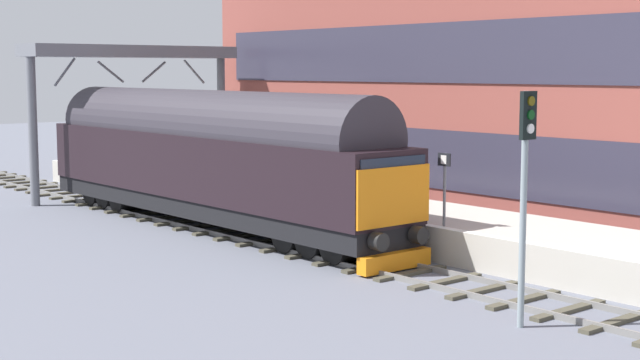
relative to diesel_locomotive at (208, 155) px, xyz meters
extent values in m
plane|color=slate|center=(0.00, -5.90, -2.48)|extent=(140.00, 140.00, 0.00)
cube|color=slate|center=(-0.72, -5.90, -2.41)|extent=(0.07, 60.00, 0.15)
cube|color=slate|center=(0.72, -5.90, -2.41)|extent=(0.07, 60.00, 0.15)
cube|color=#494537|center=(0.00, -15.70, -2.44)|extent=(2.50, 0.26, 0.09)
cube|color=#494537|center=(0.00, -14.47, -2.44)|extent=(2.50, 0.26, 0.09)
cube|color=#494537|center=(0.00, -13.25, -2.44)|extent=(2.50, 0.26, 0.09)
cube|color=#494537|center=(0.00, -12.02, -2.44)|extent=(2.50, 0.26, 0.09)
cube|color=#494537|center=(0.00, -10.80, -2.44)|extent=(2.50, 0.26, 0.09)
cube|color=#494537|center=(0.00, -9.57, -2.44)|extent=(2.50, 0.26, 0.09)
cube|color=#494537|center=(0.00, -8.35, -2.44)|extent=(2.50, 0.26, 0.09)
cube|color=#494537|center=(0.00, -7.13, -2.44)|extent=(2.50, 0.26, 0.09)
cube|color=#494537|center=(0.00, -5.90, -2.44)|extent=(2.50, 0.26, 0.09)
cube|color=#494537|center=(0.00, -4.68, -2.44)|extent=(2.50, 0.26, 0.09)
cube|color=#494537|center=(0.00, -3.45, -2.44)|extent=(2.50, 0.26, 0.09)
cube|color=#494537|center=(0.00, -2.23, -2.44)|extent=(2.50, 0.26, 0.09)
cube|color=#494537|center=(0.00, -1.00, -2.44)|extent=(2.50, 0.26, 0.09)
cube|color=#494537|center=(0.00, 0.22, -2.44)|extent=(2.50, 0.26, 0.09)
cube|color=#494537|center=(0.00, 1.45, -2.44)|extent=(2.50, 0.26, 0.09)
cube|color=#494537|center=(0.00, 2.67, -2.44)|extent=(2.50, 0.26, 0.09)
cube|color=#494537|center=(0.00, 3.89, -2.44)|extent=(2.50, 0.26, 0.09)
cube|color=#494537|center=(0.00, 5.12, -2.44)|extent=(2.50, 0.26, 0.09)
cube|color=#494537|center=(0.00, 6.34, -2.44)|extent=(2.50, 0.26, 0.09)
cube|color=#494537|center=(0.00, 7.57, -2.44)|extent=(2.50, 0.26, 0.09)
cube|color=#494537|center=(0.00, 8.79, -2.44)|extent=(2.50, 0.26, 0.09)
cube|color=#494537|center=(0.00, 10.02, -2.44)|extent=(2.50, 0.26, 0.09)
cube|color=#494537|center=(0.00, 11.24, -2.44)|extent=(2.50, 0.26, 0.09)
cube|color=#494537|center=(0.00, 12.47, -2.44)|extent=(2.50, 0.26, 0.09)
cube|color=#494537|center=(0.00, 13.69, -2.44)|extent=(2.50, 0.26, 0.09)
cube|color=#494537|center=(0.00, 14.92, -2.44)|extent=(2.50, 0.26, 0.09)
cube|color=#494537|center=(0.00, 16.14, -2.44)|extent=(2.50, 0.26, 0.09)
cube|color=#494537|center=(0.00, 17.36, -2.44)|extent=(2.50, 0.26, 0.09)
cube|color=#494537|center=(0.00, 18.59, -2.44)|extent=(2.50, 0.26, 0.09)
cube|color=#BAB5A8|center=(3.60, -5.90, -1.98)|extent=(4.00, 44.00, 1.00)
cube|color=white|center=(1.75, -5.90, -1.48)|extent=(0.30, 44.00, 0.01)
cube|color=#333143|center=(7.72, -4.35, -0.37)|extent=(0.06, 27.25, 2.15)
cube|color=#333143|center=(7.72, -4.35, 3.48)|extent=(0.06, 27.25, 2.15)
cube|color=black|center=(0.00, 0.04, -1.66)|extent=(2.56, 17.82, 0.60)
cube|color=black|center=(0.00, 0.04, -0.31)|extent=(2.70, 17.82, 2.10)
cylinder|color=#322E36|center=(0.00, 0.04, 0.92)|extent=(2.56, 16.40, 2.57)
cube|color=orange|center=(0.00, -8.92, -0.46)|extent=(2.65, 0.08, 1.58)
cube|color=#232D3D|center=(0.00, -8.90, 0.27)|extent=(2.38, 0.04, 0.64)
cube|color=#232D3D|center=(1.37, 0.04, -0.01)|extent=(0.04, 12.48, 0.44)
cylinder|color=black|center=(-0.75, -9.13, -1.56)|extent=(0.48, 0.35, 0.48)
cylinder|color=black|center=(0.75, -9.13, -1.56)|extent=(0.48, 0.35, 0.48)
cube|color=orange|center=(0.00, -8.98, -2.20)|extent=(2.43, 0.36, 0.47)
cylinder|color=black|center=(0.00, -7.30, -1.96)|extent=(1.64, 1.04, 1.04)
cylinder|color=black|center=(0.00, -6.20, -1.96)|extent=(1.64, 1.04, 1.04)
cylinder|color=black|center=(0.00, -5.10, -1.96)|extent=(1.64, 1.04, 1.04)
cylinder|color=black|center=(0.00, 5.17, -1.96)|extent=(1.64, 1.04, 1.04)
cylinder|color=black|center=(0.00, 6.27, -1.96)|extent=(1.64, 1.04, 1.04)
cylinder|color=black|center=(0.00, 7.37, -1.96)|extent=(1.64, 1.04, 1.04)
cylinder|color=gray|center=(-1.81, -14.54, -0.02)|extent=(0.14, 0.14, 4.93)
cube|color=black|center=(-1.81, -14.60, 1.96)|extent=(0.44, 0.10, 0.99)
cylinder|color=#53470A|center=(-1.81, -14.66, 2.25)|extent=(0.20, 0.06, 0.20)
cylinder|color=#0A3E13|center=(-1.81, -14.66, 1.97)|extent=(0.20, 0.06, 0.20)
cylinder|color=white|center=(-1.81, -14.66, 1.69)|extent=(0.20, 0.06, 0.20)
cylinder|color=slate|center=(1.95, -8.95, -0.44)|extent=(0.08, 0.08, 2.05)
cube|color=black|center=(1.92, -8.95, 0.40)|extent=(0.05, 0.44, 0.36)
cube|color=white|center=(1.89, -8.95, 0.40)|extent=(0.01, 0.20, 0.24)
cylinder|color=#36253F|center=(3.17, -0.01, -1.05)|extent=(0.13, 0.13, 0.84)
cylinder|color=#36253F|center=(3.21, 0.19, -1.05)|extent=(0.13, 0.13, 0.84)
cylinder|color=#242229|center=(3.19, 0.09, -0.35)|extent=(0.41, 0.41, 0.56)
sphere|color=tan|center=(3.19, 0.09, 0.06)|extent=(0.22, 0.22, 0.22)
cylinder|color=#242229|center=(3.14, -0.11, -0.35)|extent=(0.09, 0.09, 0.52)
cylinder|color=#242229|center=(3.24, 0.30, -0.35)|extent=(0.09, 0.09, 0.52)
cylinder|color=slate|center=(-2.40, 8.79, 0.45)|extent=(0.36, 0.36, 5.86)
cylinder|color=slate|center=(6.50, 8.79, 0.45)|extent=(0.36, 0.36, 5.86)
cube|color=slate|center=(2.05, 8.79, 3.63)|extent=(9.30, 2.00, 0.50)
cylinder|color=slate|center=(-0.99, 8.79, 2.78)|extent=(0.96, 0.10, 1.15)
cylinder|color=slate|center=(1.04, 8.79, 2.78)|extent=(1.18, 0.10, 0.92)
cylinder|color=slate|center=(3.06, 8.79, 2.78)|extent=(1.18, 0.10, 0.92)
cylinder|color=slate|center=(5.09, 8.79, 2.78)|extent=(1.06, 0.10, 1.06)
camera|label=1|loc=(-17.21, -26.31, 2.89)|focal=52.11mm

